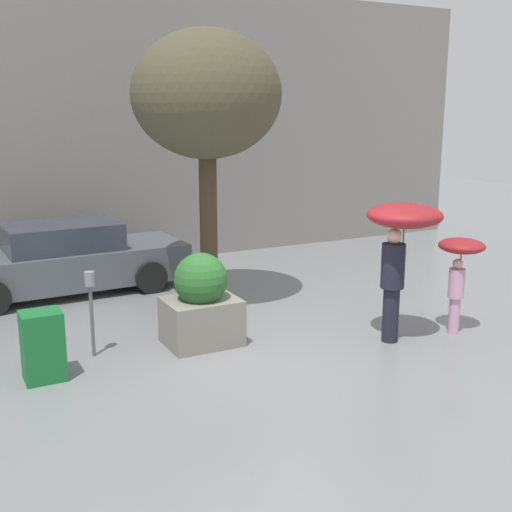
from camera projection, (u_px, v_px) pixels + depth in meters
name	position (u px, v px, depth m)	size (l,w,h in m)	color
ground_plane	(269.00, 356.00, 8.94)	(40.00, 40.00, 0.00)	slate
building_facade	(126.00, 127.00, 13.90)	(18.00, 0.30, 6.00)	gray
planter_box	(201.00, 303.00, 9.31)	(1.05, 0.84, 1.36)	gray
person_adult	(402.00, 232.00, 9.22)	(1.09, 1.09, 2.06)	#1E1E2D
person_child	(460.00, 260.00, 9.68)	(0.70, 0.70, 1.47)	#D199B7
parked_car_near	(64.00, 260.00, 11.99)	(4.56, 2.01, 1.32)	#4C5156
street_tree	(206.00, 97.00, 10.55)	(2.49, 2.49, 4.67)	#423323
parking_meter	(91.00, 296.00, 8.78)	(0.14, 0.14, 1.21)	#595B60
newspaper_box	(43.00, 346.00, 8.09)	(0.50, 0.44, 0.90)	#19662D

